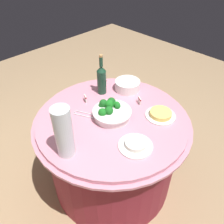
{
  "coord_description": "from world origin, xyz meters",
  "views": [
    {
      "loc": [
        -0.93,
        0.93,
        1.85
      ],
      "look_at": [
        0.0,
        0.0,
        0.79
      ],
      "focal_mm": 38.0,
      "sensor_mm": 36.0,
      "label": 1
    }
  ],
  "objects_px": {
    "food_plate_rice": "(135,145)",
    "wine_bottle": "(102,79)",
    "label_placard_front": "(104,81)",
    "decorative_fruit_vase": "(64,135)",
    "serving_tongs": "(84,114)",
    "plate_stack": "(127,85)",
    "broccoli_bowl": "(111,112)",
    "food_plate_noodles": "(161,114)",
    "label_placard_rear": "(85,98)",
    "label_placard_mid": "(139,100)"
  },
  "relations": [
    {
      "from": "decorative_fruit_vase",
      "to": "food_plate_noodles",
      "type": "bearing_deg",
      "value": -106.34
    },
    {
      "from": "wine_bottle",
      "to": "label_placard_front",
      "type": "distance_m",
      "value": 0.16
    },
    {
      "from": "wine_bottle",
      "to": "food_plate_noodles",
      "type": "xyz_separation_m",
      "value": [
        -0.53,
        -0.09,
        -0.11
      ]
    },
    {
      "from": "food_plate_noodles",
      "to": "serving_tongs",
      "type": "bearing_deg",
      "value": 42.99
    },
    {
      "from": "broccoli_bowl",
      "to": "decorative_fruit_vase",
      "type": "relative_size",
      "value": 0.82
    },
    {
      "from": "serving_tongs",
      "to": "label_placard_mid",
      "type": "bearing_deg",
      "value": -116.91
    },
    {
      "from": "food_plate_rice",
      "to": "label_placard_front",
      "type": "distance_m",
      "value": 0.77
    },
    {
      "from": "wine_bottle",
      "to": "label_placard_rear",
      "type": "bearing_deg",
      "value": 90.16
    },
    {
      "from": "food_plate_noodles",
      "to": "label_placard_mid",
      "type": "distance_m",
      "value": 0.21
    },
    {
      "from": "food_plate_noodles",
      "to": "label_placard_rear",
      "type": "height_order",
      "value": "label_placard_rear"
    },
    {
      "from": "wine_bottle",
      "to": "label_placard_front",
      "type": "xyz_separation_m",
      "value": [
        0.08,
        -0.1,
        -0.1
      ]
    },
    {
      "from": "food_plate_noodles",
      "to": "broccoli_bowl",
      "type": "bearing_deg",
      "value": 45.39
    },
    {
      "from": "food_plate_noodles",
      "to": "label_placard_rear",
      "type": "relative_size",
      "value": 4.0
    },
    {
      "from": "plate_stack",
      "to": "wine_bottle",
      "type": "relative_size",
      "value": 0.62
    },
    {
      "from": "broccoli_bowl",
      "to": "label_placard_rear",
      "type": "distance_m",
      "value": 0.28
    },
    {
      "from": "plate_stack",
      "to": "broccoli_bowl",
      "type": "bearing_deg",
      "value": 114.18
    },
    {
      "from": "plate_stack",
      "to": "serving_tongs",
      "type": "distance_m",
      "value": 0.48
    },
    {
      "from": "label_placard_front",
      "to": "decorative_fruit_vase",
      "type": "bearing_deg",
      "value": 119.99
    },
    {
      "from": "food_plate_noodles",
      "to": "label_placard_front",
      "type": "height_order",
      "value": "label_placard_front"
    },
    {
      "from": "plate_stack",
      "to": "food_plate_noodles",
      "type": "relative_size",
      "value": 0.95
    },
    {
      "from": "plate_stack",
      "to": "label_placard_rear",
      "type": "xyz_separation_m",
      "value": [
        0.12,
        0.36,
        -0.01
      ]
    },
    {
      "from": "decorative_fruit_vase",
      "to": "food_plate_noodles",
      "type": "distance_m",
      "value": 0.73
    },
    {
      "from": "decorative_fruit_vase",
      "to": "label_placard_front",
      "type": "relative_size",
      "value": 6.18
    },
    {
      "from": "plate_stack",
      "to": "label_placard_front",
      "type": "bearing_deg",
      "value": 23.26
    },
    {
      "from": "decorative_fruit_vase",
      "to": "food_plate_noodles",
      "type": "height_order",
      "value": "decorative_fruit_vase"
    },
    {
      "from": "plate_stack",
      "to": "label_placard_front",
      "type": "relative_size",
      "value": 3.82
    },
    {
      "from": "label_placard_mid",
      "to": "wine_bottle",
      "type": "bearing_deg",
      "value": 17.47
    },
    {
      "from": "plate_stack",
      "to": "food_plate_noodles",
      "type": "xyz_separation_m",
      "value": [
        -0.41,
        0.09,
        -0.02
      ]
    },
    {
      "from": "wine_bottle",
      "to": "label_placard_front",
      "type": "relative_size",
      "value": 6.11
    },
    {
      "from": "wine_bottle",
      "to": "label_placard_mid",
      "type": "relative_size",
      "value": 6.11
    },
    {
      "from": "food_plate_rice",
      "to": "label_placard_rear",
      "type": "xyz_separation_m",
      "value": [
        0.59,
        -0.09,
        0.02
      ]
    },
    {
      "from": "decorative_fruit_vase",
      "to": "serving_tongs",
      "type": "relative_size",
      "value": 2.08
    },
    {
      "from": "plate_stack",
      "to": "decorative_fruit_vase",
      "type": "bearing_deg",
      "value": 104.87
    },
    {
      "from": "decorative_fruit_vase",
      "to": "food_plate_rice",
      "type": "xyz_separation_m",
      "value": [
        -0.27,
        -0.33,
        -0.13
      ]
    },
    {
      "from": "broccoli_bowl",
      "to": "label_placard_mid",
      "type": "bearing_deg",
      "value": -99.03
    },
    {
      "from": "food_plate_noodles",
      "to": "food_plate_rice",
      "type": "bearing_deg",
      "value": 100.53
    },
    {
      "from": "wine_bottle",
      "to": "food_plate_rice",
      "type": "height_order",
      "value": "wine_bottle"
    },
    {
      "from": "decorative_fruit_vase",
      "to": "broccoli_bowl",
      "type": "bearing_deg",
      "value": -83.34
    },
    {
      "from": "serving_tongs",
      "to": "broccoli_bowl",
      "type": "bearing_deg",
      "value": -141.29
    },
    {
      "from": "wine_bottle",
      "to": "serving_tongs",
      "type": "height_order",
      "value": "wine_bottle"
    },
    {
      "from": "plate_stack",
      "to": "decorative_fruit_vase",
      "type": "height_order",
      "value": "decorative_fruit_vase"
    },
    {
      "from": "wine_bottle",
      "to": "broccoli_bowl",
      "type": "bearing_deg",
      "value": 148.68
    },
    {
      "from": "serving_tongs",
      "to": "food_plate_noodles",
      "type": "relative_size",
      "value": 0.74
    },
    {
      "from": "food_plate_noodles",
      "to": "plate_stack",
      "type": "bearing_deg",
      "value": -12.96
    },
    {
      "from": "food_plate_rice",
      "to": "wine_bottle",
      "type": "bearing_deg",
      "value": -24.26
    },
    {
      "from": "broccoli_bowl",
      "to": "wine_bottle",
      "type": "bearing_deg",
      "value": -31.32
    },
    {
      "from": "decorative_fruit_vase",
      "to": "serving_tongs",
      "type": "xyz_separation_m",
      "value": [
        0.21,
        -0.31,
        -0.14
      ]
    },
    {
      "from": "label_placard_front",
      "to": "label_placard_rear",
      "type": "bearing_deg",
      "value": 105.72
    },
    {
      "from": "wine_bottle",
      "to": "food_plate_noodles",
      "type": "distance_m",
      "value": 0.55
    },
    {
      "from": "food_plate_rice",
      "to": "food_plate_noodles",
      "type": "xyz_separation_m",
      "value": [
        0.07,
        -0.36,
        0.0
      ]
    }
  ]
}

